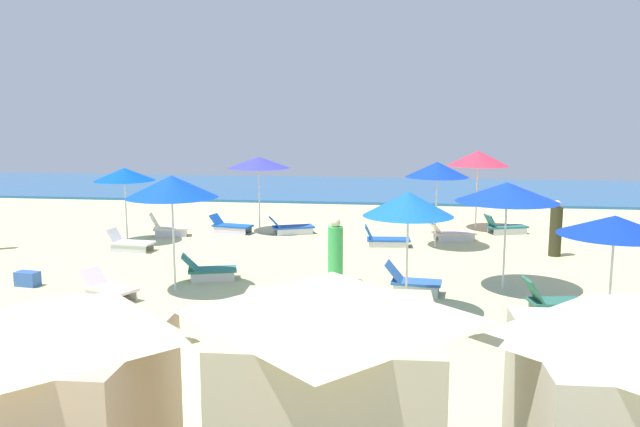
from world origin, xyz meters
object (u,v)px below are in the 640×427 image
object	(u,v)px
umbrella_6	(478,158)
lounge_chair_2_1	(168,228)
cabana_2	(332,413)
cooler_box_0	(28,279)
lounge_chair_1_1	(208,270)
umbrella_7	(507,192)
lounge_chair_5_0	(385,239)
lounge_chair_2_0	(129,243)
lounge_chair_1_0	(108,288)
beachgoer_1	(335,253)
umbrella_5	(437,170)
cabana_3	(633,426)
umbrella_1	(172,187)
lounge_chair_5_1	(451,233)
lounge_chair_3_0	(412,282)
lounge_chair_0_0	(551,301)
lounge_chair_6_0	(504,227)
umbrella_0	(615,226)
lounge_chair_4_0	(230,226)
umbrella_4	(259,162)
umbrella_3	(408,204)
beachgoer_0	(556,230)
umbrella_2	(124,174)
cabana_1	(58,414)

from	to	relation	value
umbrella_6	lounge_chair_2_1	bearing A→B (deg)	-165.85
cabana_2	cooler_box_0	size ratio (longest dim) A/B	5.00
lounge_chair_1_1	umbrella_7	xyz separation A→B (m)	(7.27, -0.01, 2.10)
lounge_chair_1_1	lounge_chair_5_0	distance (m)	6.34
lounge_chair_2_0	cooler_box_0	xyz separation A→B (m)	(-0.82, -4.12, -0.07)
lounge_chair_1_0	beachgoer_1	world-z (taller)	beachgoer_1
umbrella_5	cabana_3	bearing A→B (deg)	-85.29
umbrella_1	lounge_chair_5_1	distance (m)	10.07
lounge_chair_3_0	cabana_2	bearing A→B (deg)	-179.05
cooler_box_0	lounge_chair_5_0	bearing A→B (deg)	43.40
lounge_chair_0_0	lounge_chair_5_1	bearing A→B (deg)	1.24
lounge_chair_1_1	lounge_chair_2_1	xyz separation A→B (m)	(-3.05, 5.32, 0.03)
lounge_chair_6_0	lounge_chair_3_0	bearing A→B (deg)	139.04
umbrella_0	lounge_chair_4_0	distance (m)	13.49
cabana_3	lounge_chair_0_0	world-z (taller)	cabana_3
lounge_chair_5_0	umbrella_6	size ratio (longest dim) A/B	0.52
cabana_2	umbrella_0	size ratio (longest dim) A/B	1.24
cabana_2	umbrella_4	xyz separation A→B (m)	(-4.36, 16.25, 1.01)
lounge_chair_2_0	lounge_chair_3_0	bearing A→B (deg)	-107.94
umbrella_3	umbrella_4	size ratio (longest dim) A/B	0.99
umbrella_4	lounge_chair_5_1	world-z (taller)	umbrella_4
lounge_chair_5_1	lounge_chair_4_0	bearing A→B (deg)	70.04
umbrella_0	lounge_chair_1_0	bearing A→B (deg)	176.28
lounge_chair_2_0	umbrella_3	distance (m)	10.08
umbrella_4	beachgoer_0	xyz separation A→B (m)	(9.44, -2.56, -1.68)
lounge_chair_1_0	lounge_chair_2_0	distance (m)	5.22
umbrella_4	umbrella_5	xyz separation A→B (m)	(6.00, -1.80, -0.01)
cabana_2	umbrella_4	bearing A→B (deg)	103.08
umbrella_1	lounge_chair_2_0	world-z (taller)	umbrella_1
lounge_chair_3_0	umbrella_7	distance (m)	3.06
umbrella_4	umbrella_6	distance (m)	7.73
lounge_chair_2_0	lounge_chair_4_0	world-z (taller)	lounge_chair_2_0
umbrella_0	lounge_chair_3_0	xyz separation A→B (m)	(-3.79, 2.02, -1.79)
umbrella_2	cooler_box_0	distance (m)	5.72
lounge_chair_5_1	beachgoer_1	bearing A→B (deg)	133.43
cabana_2	lounge_chair_0_0	distance (m)	8.90
lounge_chair_3_0	umbrella_5	xyz separation A→B (m)	(0.78, 5.33, 2.15)
lounge_chair_2_1	lounge_chair_2_0	bearing A→B (deg)	153.79
umbrella_3	umbrella_7	bearing A→B (deg)	43.91
beachgoer_0	lounge_chair_6_0	bearing A→B (deg)	-168.58
lounge_chair_2_0	umbrella_1	bearing A→B (deg)	-139.35
umbrella_2	lounge_chair_2_1	world-z (taller)	umbrella_2
cabana_1	lounge_chair_5_0	world-z (taller)	cabana_1
cabana_2	lounge_chair_0_0	size ratio (longest dim) A/B	2.12
lounge_chair_2_0	beachgoer_0	xyz separation A→B (m)	(12.71, 0.94, 0.52)
cabana_2	lounge_chair_6_0	bearing A→B (deg)	74.44
umbrella_5	umbrella_7	size ratio (longest dim) A/B	1.03
umbrella_1	lounge_chair_1_0	world-z (taller)	umbrella_1
lounge_chair_2_0	lounge_chair_1_0	bearing A→B (deg)	-156.44
umbrella_5	lounge_chair_6_0	bearing A→B (deg)	46.00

